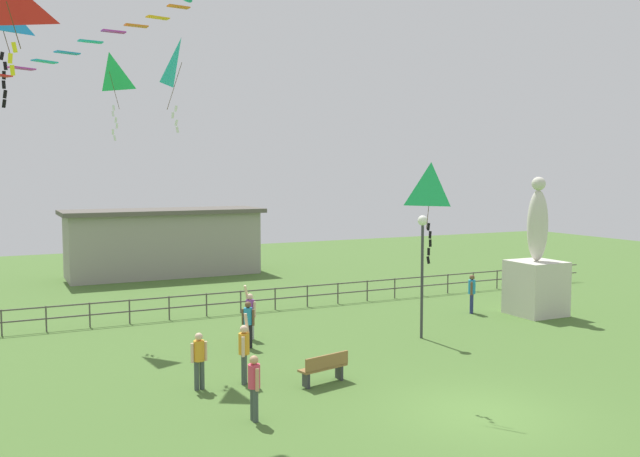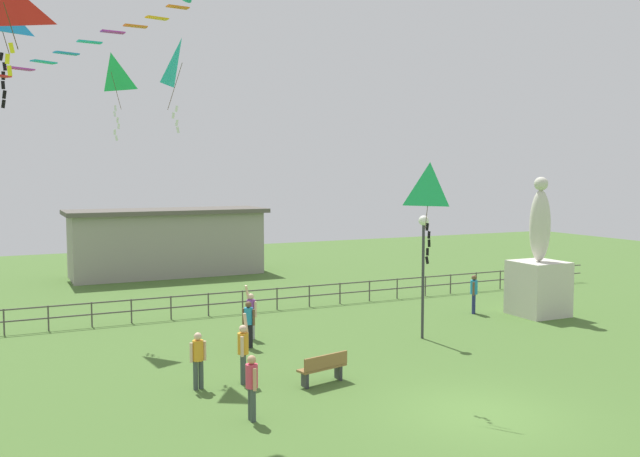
% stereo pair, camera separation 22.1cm
% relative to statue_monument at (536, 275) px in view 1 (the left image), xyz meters
% --- Properties ---
extents(ground_plane, '(80.00, 80.00, 0.00)m').
position_rel_statue_monument_xyz_m(ground_plane, '(-9.66, -8.30, -1.68)').
color(ground_plane, '#476B2D').
extents(statue_monument, '(1.95, 1.95, 5.72)m').
position_rel_statue_monument_xyz_m(statue_monument, '(0.00, 0.00, 0.00)').
color(statue_monument, beige).
rests_on(statue_monument, ground_plane).
extents(lamppost, '(0.36, 0.36, 4.39)m').
position_rel_statue_monument_xyz_m(lamppost, '(-6.59, -1.30, 1.51)').
color(lamppost, '#38383D').
rests_on(lamppost, ground_plane).
extents(park_bench, '(1.55, 0.74, 0.85)m').
position_rel_statue_monument_xyz_m(park_bench, '(-12.05, -4.52, -1.22)').
color(park_bench, olive).
rests_on(park_bench, ground_plane).
extents(person_0, '(0.29, 0.48, 1.58)m').
position_rel_statue_monument_xyz_m(person_0, '(-14.81, -6.34, -0.77)').
color(person_0, '#3F4C47').
rests_on(person_0, ground_plane).
extents(person_1, '(0.38, 0.47, 1.95)m').
position_rel_statue_monument_xyz_m(person_1, '(-14.05, -3.52, -0.70)').
color(person_1, '#3F4C47').
rests_on(person_1, ground_plane).
extents(person_2, '(0.36, 0.39, 1.62)m').
position_rel_statue_monument_xyz_m(person_2, '(-2.20, 1.40, -0.75)').
color(person_2, navy).
rests_on(person_2, ground_plane).
extents(person_3, '(0.47, 0.29, 1.57)m').
position_rel_statue_monument_xyz_m(person_3, '(-15.33, -3.48, -0.78)').
color(person_3, '#3F4C47').
rests_on(person_3, ground_plane).
extents(person_4, '(0.35, 0.37, 1.58)m').
position_rel_statue_monument_xyz_m(person_4, '(-12.60, 0.14, -0.78)').
color(person_4, black).
rests_on(person_4, ground_plane).
extents(person_5, '(0.34, 0.52, 1.91)m').
position_rel_statue_monument_xyz_m(person_5, '(-12.11, 1.26, -0.72)').
color(person_5, '#99999E').
rests_on(person_5, ground_plane).
extents(kite_0, '(1.02, 0.87, 2.62)m').
position_rel_statue_monument_xyz_m(kite_0, '(-19.92, -3.11, 7.74)').
color(kite_0, '#198CD1').
extents(kite_1, '(0.95, 1.10, 2.94)m').
position_rel_statue_monument_xyz_m(kite_1, '(-14.67, 0.34, 7.60)').
color(kite_1, '#19B2B2').
extents(kite_2, '(0.79, 0.93, 2.66)m').
position_rel_statue_monument_xyz_m(kite_2, '(-9.83, -6.34, 3.79)').
color(kite_2, '#1EB759').
extents(kite_3, '(1.24, 1.01, 1.75)m').
position_rel_statue_monument_xyz_m(kite_3, '(-19.87, -6.82, 7.36)').
color(kite_3, red).
extents(kite_4, '(1.10, 1.22, 3.15)m').
position_rel_statue_monument_xyz_m(kite_4, '(-16.19, 4.64, 7.76)').
color(kite_4, '#1EB759').
extents(waterfront_railing, '(36.01, 0.06, 0.95)m').
position_rel_statue_monument_xyz_m(waterfront_railing, '(-10.03, 5.70, -1.05)').
color(waterfront_railing, '#4C4742').
rests_on(waterfront_railing, ground_plane).
extents(pavilion_building, '(11.18, 4.00, 3.82)m').
position_rel_statue_monument_xyz_m(pavilion_building, '(-11.31, 17.70, 0.25)').
color(pavilion_building, gray).
rests_on(pavilion_building, ground_plane).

